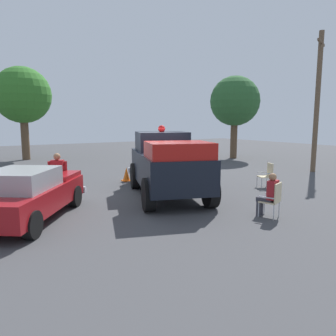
{
  "coord_description": "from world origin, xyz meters",
  "views": [
    {
      "loc": [
        10.12,
        -5.5,
        2.73
      ],
      "look_at": [
        0.39,
        0.53,
        1.06
      ],
      "focal_mm": 34.12,
      "sensor_mm": 36.0,
      "label": 1
    }
  ],
  "objects": [
    {
      "name": "vintage_fire_truck",
      "position": [
        0.17,
        0.61,
        1.2
      ],
      "size": [
        6.33,
        4.06,
        2.59
      ],
      "color": "black",
      "rests_on": "ground"
    },
    {
      "name": "classic_hot_rod",
      "position": [
        0.64,
        -4.24,
        0.75
      ],
      "size": [
        4.63,
        4.02,
        1.46
      ],
      "color": "black",
      "rests_on": "ground"
    },
    {
      "name": "oak_tree_right",
      "position": [
        -7.62,
        11.3,
        4.19
      ],
      "size": [
        3.64,
        3.64,
        6.05
      ],
      "color": "brown",
      "rests_on": "ground"
    },
    {
      "name": "traffic_cone",
      "position": [
        -3.28,
        0.54,
        0.31
      ],
      "size": [
        0.4,
        0.4,
        0.64
      ],
      "color": "orange",
      "rests_on": "ground"
    },
    {
      "name": "oak_tree_left",
      "position": [
        -14.79,
        -2.12,
        4.54
      ],
      "size": [
        3.94,
        3.94,
        6.55
      ],
      "color": "brown",
      "rests_on": "ground"
    },
    {
      "name": "spectator_seated",
      "position": [
        4.06,
        1.67,
        0.7
      ],
      "size": [
        0.63,
        0.54,
        1.29
      ],
      "color": "#383842",
      "rests_on": "ground"
    },
    {
      "name": "utility_pole",
      "position": [
        -0.44,
        10.44,
        3.85
      ],
      "size": [
        0.82,
        1.59,
        7.41
      ],
      "color": "brown",
      "rests_on": "ground"
    },
    {
      "name": "ground_plane",
      "position": [
        0.0,
        0.0,
        0.0
      ],
      "size": [
        60.0,
        60.0,
        0.0
      ],
      "primitive_type": "plane",
      "color": "#424244"
    },
    {
      "name": "spectator_standing",
      "position": [
        -0.96,
        -3.05,
        0.96
      ],
      "size": [
        0.42,
        0.62,
        1.68
      ],
      "color": "#2D334C",
      "rests_on": "ground"
    },
    {
      "name": "lawn_chair_by_car",
      "position": [
        1.16,
        4.94,
        0.59
      ],
      "size": [
        0.65,
        0.65,
        1.02
      ],
      "color": "#B7BABF",
      "rests_on": "ground"
    },
    {
      "name": "lawn_chair_near_truck",
      "position": [
        4.18,
        1.72,
        0.59
      ],
      "size": [
        0.64,
        0.64,
        1.02
      ],
      "color": "#B7BABF",
      "rests_on": "ground"
    }
  ]
}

